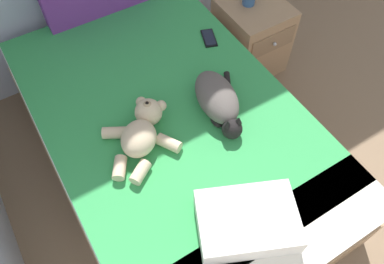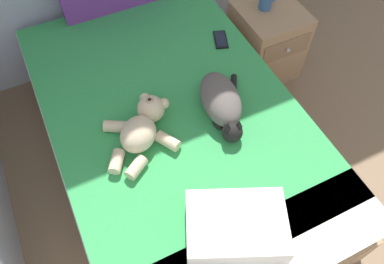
% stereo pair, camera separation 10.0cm
% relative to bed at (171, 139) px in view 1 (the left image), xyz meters
% --- Properties ---
extents(bed, '(1.26, 1.97, 0.51)m').
position_rel_bed_xyz_m(bed, '(0.00, 0.00, 0.00)').
color(bed, '#9E7A56').
rests_on(bed, ground_plane).
extents(cat, '(0.31, 0.42, 0.15)m').
position_rel_bed_xyz_m(cat, '(0.22, -0.12, 0.33)').
color(cat, '#59514C').
rests_on(cat, bed).
extents(teddy_bear, '(0.40, 0.40, 0.15)m').
position_rel_bed_xyz_m(teddy_bear, '(-0.19, -0.08, 0.32)').
color(teddy_bear, beige).
rests_on(teddy_bear, bed).
extents(cell_phone, '(0.12, 0.16, 0.01)m').
position_rel_bed_xyz_m(cell_phone, '(0.47, 0.35, 0.26)').
color(cell_phone, black).
rests_on(cell_phone, bed).
extents(throw_pillow, '(0.48, 0.42, 0.11)m').
position_rel_bed_xyz_m(throw_pillow, '(-0.03, -0.69, 0.31)').
color(throw_pillow, white).
rests_on(throw_pillow, bed).
extents(nightstand, '(0.40, 0.46, 0.50)m').
position_rel_bed_xyz_m(nightstand, '(0.89, 0.45, 0.00)').
color(nightstand, '#9E7A56').
rests_on(nightstand, ground_plane).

